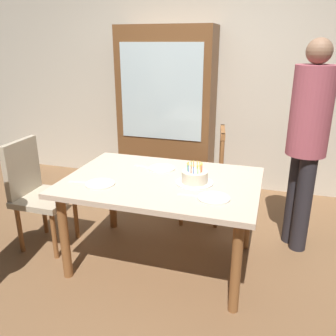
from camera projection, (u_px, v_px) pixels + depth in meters
name	position (u px, v px, depth m)	size (l,w,h in m)	color
ground	(162.00, 260.00, 2.94)	(6.40, 6.40, 0.00)	brown
back_wall	(210.00, 80.00, 4.16)	(6.40, 0.10, 2.60)	beige
dining_table	(162.00, 190.00, 2.72)	(1.48, 1.02, 0.73)	beige
birthday_cake	(195.00, 178.00, 2.60)	(0.28, 0.28, 0.16)	silver
plate_near_celebrant	(100.00, 184.00, 2.59)	(0.22, 0.22, 0.01)	silver
plate_far_side	(162.00, 168.00, 2.91)	(0.22, 0.22, 0.01)	silver
plate_near_guest	(214.00, 198.00, 2.36)	(0.22, 0.22, 0.01)	silver
fork_near_celebrant	(81.00, 182.00, 2.63)	(0.18, 0.02, 0.01)	silver
fork_far_side	(144.00, 167.00, 2.95)	(0.18, 0.02, 0.01)	silver
fork_near_guest	(191.00, 196.00, 2.40)	(0.18, 0.02, 0.01)	silver
chair_spindle_back	(203.00, 177.00, 3.49)	(0.51, 0.51, 0.95)	beige
chair_upholstered	(36.00, 189.00, 3.02)	(0.45, 0.44, 0.95)	tan
person_guest	(308.00, 136.00, 2.83)	(0.32, 0.32, 1.76)	#262328
china_cabinet	(167.00, 111.00, 4.14)	(1.10, 0.45, 1.90)	brown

